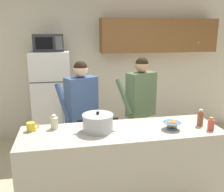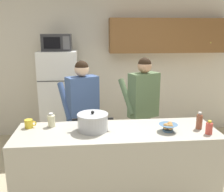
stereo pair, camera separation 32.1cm
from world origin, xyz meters
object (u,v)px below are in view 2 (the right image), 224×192
cooking_pot (93,122)px  refrigerator (60,98)px  person_by_sink (143,101)px  coffee_mug (29,124)px  microwave (57,42)px  bottle_near_edge (209,127)px  person_near_pot (82,106)px  bottle_mid_counter (51,120)px  bread_bowl (168,127)px  bottle_far_corner (199,121)px

cooking_pot → refrigerator: bearing=106.8°
person_by_sink → coffee_mug: bearing=-156.3°
microwave → bottle_near_edge: microwave is taller
person_by_sink → refrigerator: bearing=140.5°
person_near_pot → bottle_near_edge: size_ratio=10.92×
person_near_pot → bottle_near_edge: person_near_pot is taller
bottle_mid_counter → microwave: bearing=92.9°
person_by_sink → bottle_mid_counter: 1.34m
bread_bowl → coffee_mug: bearing=170.5°
bottle_mid_counter → bottle_near_edge: bearing=-12.7°
bread_bowl → bottle_near_edge: bottle_near_edge is taller
person_by_sink → bottle_far_corner: bearing=-61.6°
coffee_mug → person_by_sink: bearing=23.7°
coffee_mug → bottle_far_corner: 1.90m
bottle_mid_counter → bottle_far_corner: bottle_far_corner is taller
refrigerator → person_by_sink: refrigerator is taller
bottle_near_edge → coffee_mug: bearing=169.4°
refrigerator → bottle_far_corner: (1.72, -1.88, 0.19)m
cooking_pot → bottle_far_corner: 1.18m
bottle_near_edge → bottle_far_corner: bearing=104.6°
person_near_pot → bottle_mid_counter: person_near_pot is taller
cooking_pot → bottle_near_edge: (1.22, -0.22, -0.02)m
bread_bowl → bottle_near_edge: size_ratio=1.38×
microwave → bottle_near_edge: size_ratio=3.25×
refrigerator → cooking_pot: bearing=-73.2°
coffee_mug → bottle_mid_counter: (0.25, 0.02, 0.03)m
coffee_mug → cooking_pot: bearing=-11.1°
microwave → bottle_far_corner: bearing=-47.2°
refrigerator → bottle_mid_counter: 1.67m
person_by_sink → cooking_pot: 1.06m
bottle_far_corner → bottle_mid_counter: bearing=172.3°
cooking_pot → bread_bowl: bearing=-8.0°
person_by_sink → cooking_pot: bearing=-133.2°
person_near_pot → cooking_pot: person_near_pot is taller
cooking_pot → bottle_mid_counter: 0.49m
person_near_pot → bottle_mid_counter: (-0.34, -0.52, -0.00)m
bottle_far_corner → cooking_pot: bearing=176.7°
person_near_pot → refrigerator: bearing=110.4°
person_near_pot → coffee_mug: bearing=-137.5°
bottle_near_edge → bottle_far_corner: bottle_far_corner is taller
bottle_near_edge → person_by_sink: bearing=116.4°
cooking_pot → bottle_mid_counter: size_ratio=2.82×
cooking_pot → bread_bowl: cooking_pot is taller
cooking_pot → coffee_mug: cooking_pot is taller
bottle_far_corner → microwave: bearing=132.8°
bread_bowl → bottle_mid_counter: bottle_mid_counter is taller
microwave → bottle_near_edge: (1.76, -2.02, -0.80)m
bottle_far_corner → bread_bowl: bearing=-172.7°
coffee_mug → bottle_near_edge: bearing=-10.6°
person_near_pot → bottle_mid_counter: bearing=-123.2°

